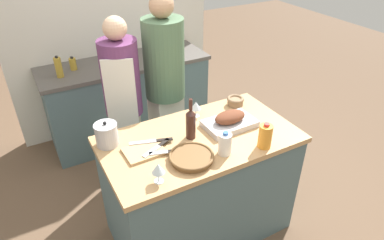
% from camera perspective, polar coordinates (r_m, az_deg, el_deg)
% --- Properties ---
extents(ground_plane, '(12.00, 12.00, 0.00)m').
position_cam_1_polar(ground_plane, '(3.03, 1.10, -17.23)').
color(ground_plane, brown).
extents(kitchen_island, '(1.39, 0.77, 0.92)m').
position_cam_1_polar(kitchen_island, '(2.70, 1.20, -10.86)').
color(kitchen_island, '#4C666B').
rests_on(kitchen_island, ground_plane).
extents(back_counter, '(1.78, 0.60, 0.91)m').
position_cam_1_polar(back_counter, '(3.91, -10.53, 3.41)').
color(back_counter, '#4C666B').
rests_on(back_counter, ground_plane).
extents(back_wall, '(2.28, 0.10, 2.55)m').
position_cam_1_polar(back_wall, '(3.92, -13.55, 16.17)').
color(back_wall, silver).
rests_on(back_wall, ground_plane).
extents(roasting_pan, '(0.38, 0.24, 0.12)m').
position_cam_1_polar(roasting_pan, '(2.52, 6.30, -0.14)').
color(roasting_pan, '#BCBCC1').
rests_on(roasting_pan, kitchen_island).
extents(wicker_basket, '(0.29, 0.29, 0.05)m').
position_cam_1_polar(wicker_basket, '(2.19, -0.09, -6.21)').
color(wicker_basket, brown).
rests_on(wicker_basket, kitchen_island).
extents(cutting_board, '(0.26, 0.20, 0.02)m').
position_cam_1_polar(cutting_board, '(2.29, -8.02, -5.15)').
color(cutting_board, tan).
rests_on(cutting_board, kitchen_island).
extents(stock_pot, '(0.16, 0.16, 0.18)m').
position_cam_1_polar(stock_pot, '(2.36, -14.05, -2.36)').
color(stock_pot, '#B7B7BC').
rests_on(stock_pot, kitchen_island).
extents(mixing_bowl, '(0.14, 0.14, 0.07)m').
position_cam_1_polar(mixing_bowl, '(2.80, 7.24, 3.17)').
color(mixing_bowl, '#846647').
rests_on(mixing_bowl, kitchen_island).
extents(juice_jug, '(0.09, 0.09, 0.18)m').
position_cam_1_polar(juice_jug, '(2.32, 12.10, -2.64)').
color(juice_jug, orange).
rests_on(juice_jug, kitchen_island).
extents(milk_jug, '(0.09, 0.09, 0.17)m').
position_cam_1_polar(milk_jug, '(2.23, 5.52, -3.98)').
color(milk_jug, white).
rests_on(milk_jug, kitchen_island).
extents(wine_bottle_green, '(0.07, 0.07, 0.31)m').
position_cam_1_polar(wine_bottle_green, '(2.34, -0.22, -0.49)').
color(wine_bottle_green, '#381E19').
rests_on(wine_bottle_green, kitchen_island).
extents(wine_glass_left, '(0.08, 0.08, 0.13)m').
position_cam_1_polar(wine_glass_left, '(2.60, 0.65, 2.38)').
color(wine_glass_left, silver).
rests_on(wine_glass_left, kitchen_island).
extents(wine_glass_right, '(0.08, 0.08, 0.13)m').
position_cam_1_polar(wine_glass_right, '(2.00, -5.66, -8.10)').
color(wine_glass_right, silver).
rests_on(wine_glass_right, kitchen_island).
extents(knife_chef, '(0.29, 0.12, 0.01)m').
position_cam_1_polar(knife_chef, '(2.35, -6.56, -3.51)').
color(knife_chef, '#B7B7BC').
rests_on(knife_chef, cutting_board).
extents(knife_paring, '(0.24, 0.13, 0.01)m').
position_cam_1_polar(knife_paring, '(2.29, -5.80, -4.52)').
color(knife_paring, '#B7B7BC').
rests_on(knife_paring, cutting_board).
extents(knife_bread, '(0.20, 0.09, 0.01)m').
position_cam_1_polar(knife_bread, '(2.24, -4.44, -5.32)').
color(knife_bread, '#B7B7BC').
rests_on(knife_bread, cutting_board).
extents(condiment_bottle_tall, '(0.07, 0.07, 0.21)m').
position_cam_1_polar(condiment_bottle_tall, '(3.50, -21.34, 8.17)').
color(condiment_bottle_tall, '#B28E2D').
rests_on(condiment_bottle_tall, back_counter).
extents(condiment_bottle_short, '(0.07, 0.07, 0.14)m').
position_cam_1_polar(condiment_bottle_short, '(3.64, -19.24, 8.83)').
color(condiment_bottle_short, '#B28E2D').
rests_on(condiment_bottle_short, back_counter).
extents(person_cook_aproned, '(0.33, 0.35, 1.61)m').
position_cam_1_polar(person_cook_aproned, '(2.98, -11.35, 3.28)').
color(person_cook_aproned, beige).
rests_on(person_cook_aproned, ground_plane).
extents(person_cook_guest, '(0.36, 0.36, 1.73)m').
position_cam_1_polar(person_cook_guest, '(3.07, -4.53, 6.22)').
color(person_cook_guest, beige).
rests_on(person_cook_guest, ground_plane).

